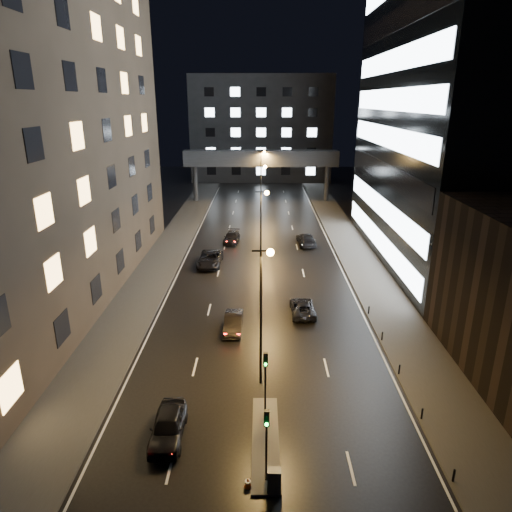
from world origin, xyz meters
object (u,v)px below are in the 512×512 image
object	(u,v)px
car_away_c	(210,259)
car_toward_b	(306,239)
car_away_a	(168,426)
car_away_b	(233,322)
utility_cabinet	(274,480)
car_toward_a	(303,307)
car_away_d	(232,237)

from	to	relation	value
car_away_c	car_toward_b	xyz separation A→B (m)	(12.57, 8.56, -0.03)
car_away_a	car_away_b	xyz separation A→B (m)	(3.14, 13.57, -0.08)
car_toward_b	car_away_c	bearing A→B (deg)	29.96
utility_cabinet	car_away_c	bearing A→B (deg)	103.48
car_toward_a	car_away_c	bearing A→B (deg)	-53.78
car_away_a	car_away_c	world-z (taller)	car_away_c
car_away_a	car_away_c	size ratio (longest dim) A/B	0.80
car_away_b	utility_cabinet	world-z (taller)	utility_cabinet
car_away_c	car_toward_a	size ratio (longest dim) A/B	1.25
car_toward_a	utility_cabinet	xyz separation A→B (m)	(-3.27, -20.90, 0.15)
car_away_b	car_away_c	size ratio (longest dim) A/B	0.75
car_away_a	car_away_b	distance (m)	13.93
car_away_d	car_toward_a	size ratio (longest dim) A/B	1.04
car_away_b	utility_cabinet	bearing A→B (deg)	-79.52
car_away_c	car_toward_a	bearing A→B (deg)	-51.00
car_toward_a	utility_cabinet	bearing A→B (deg)	79.90
car_away_a	car_away_c	distance (m)	30.17
car_away_a	car_toward_a	distance (m)	19.35
car_away_a	utility_cabinet	distance (m)	7.44
car_away_d	utility_cabinet	xyz separation A→B (m)	(4.84, -43.81, 0.09)
car_away_d	car_away_c	bearing A→B (deg)	-97.83
car_away_c	car_away_b	bearing A→B (deg)	-75.47
car_toward_a	car_toward_b	xyz separation A→B (m)	(2.37, 21.87, 0.14)
car_toward_b	utility_cabinet	bearing A→B (deg)	78.20
car_away_b	car_toward_b	world-z (taller)	car_toward_b
car_away_a	utility_cabinet	world-z (taller)	car_away_a
car_away_a	utility_cabinet	size ratio (longest dim) A/B	3.60
car_away_a	car_away_d	size ratio (longest dim) A/B	0.96
car_away_d	car_toward_b	distance (m)	10.53
car_away_d	car_away_b	bearing A→B (deg)	-81.77
car_away_b	car_away_d	xyz separation A→B (m)	(-1.74, 26.19, -0.01)
car_away_a	utility_cabinet	bearing A→B (deg)	-34.33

